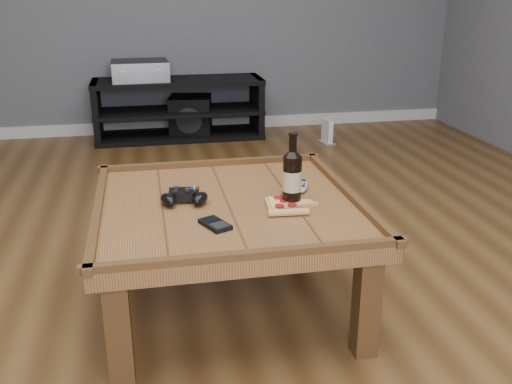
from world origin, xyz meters
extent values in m
plane|color=#4A2E15|center=(0.00, 0.00, 0.00)|extent=(6.00, 6.00, 0.00)
cube|color=silver|center=(0.00, 2.99, 0.05)|extent=(5.00, 0.02, 0.10)
cube|color=brown|center=(0.00, 0.00, 0.42)|extent=(1.00, 1.00, 0.06)
cube|color=#432812|center=(-0.42, -0.42, 0.20)|extent=(0.08, 0.08, 0.39)
cube|color=#432812|center=(0.42, -0.42, 0.20)|extent=(0.08, 0.08, 0.39)
cube|color=#432812|center=(-0.42, 0.42, 0.20)|extent=(0.08, 0.08, 0.39)
cube|color=#432812|center=(0.42, 0.42, 0.20)|extent=(0.08, 0.08, 0.39)
cube|color=#432812|center=(0.00, 0.48, 0.46)|extent=(1.03, 0.03, 0.03)
cube|color=#432812|center=(0.00, -0.48, 0.46)|extent=(1.03, 0.03, 0.03)
cube|color=#432812|center=(0.48, 0.00, 0.46)|extent=(0.03, 1.03, 0.03)
cube|color=#432812|center=(-0.48, 0.00, 0.46)|extent=(0.03, 1.03, 0.03)
cube|color=black|center=(0.00, 2.75, 0.48)|extent=(1.40, 0.45, 0.04)
cube|color=black|center=(0.00, 2.75, 0.23)|extent=(1.40, 0.45, 0.03)
cube|color=black|center=(0.00, 2.75, 0.02)|extent=(1.40, 0.45, 0.04)
cube|color=black|center=(-0.67, 2.75, 0.25)|extent=(0.05, 0.44, 0.50)
cube|color=black|center=(0.67, 2.75, 0.25)|extent=(0.05, 0.44, 0.50)
cylinder|color=black|center=(0.24, -0.06, 0.55)|extent=(0.07, 0.07, 0.19)
cone|color=black|center=(0.24, -0.06, 0.66)|extent=(0.07, 0.07, 0.03)
cylinder|color=black|center=(0.24, -0.06, 0.69)|extent=(0.03, 0.03, 0.07)
cylinder|color=black|center=(0.24, -0.06, 0.73)|extent=(0.04, 0.04, 0.01)
cylinder|color=beige|center=(0.24, -0.06, 0.55)|extent=(0.07, 0.07, 0.08)
cube|color=black|center=(-0.16, 0.05, 0.48)|extent=(0.12, 0.08, 0.04)
ellipsoid|color=black|center=(-0.23, 0.01, 0.47)|extent=(0.08, 0.11, 0.05)
ellipsoid|color=black|center=(-0.10, 0.00, 0.47)|extent=(0.09, 0.11, 0.05)
cylinder|color=black|center=(-0.19, 0.06, 0.50)|extent=(0.02, 0.02, 0.01)
cylinder|color=black|center=(-0.15, 0.03, 0.50)|extent=(0.02, 0.02, 0.01)
cylinder|color=yellow|center=(-0.12, 0.06, 0.50)|extent=(0.01, 0.01, 0.01)
cylinder|color=red|center=(-0.11, 0.05, 0.50)|extent=(0.01, 0.01, 0.01)
cylinder|color=#0C33CC|center=(-0.13, 0.05, 0.50)|extent=(0.01, 0.01, 0.01)
cylinder|color=#0C9919|center=(-0.12, 0.04, 0.50)|extent=(0.01, 0.01, 0.01)
cylinder|color=tan|center=(0.20, -0.18, 0.46)|extent=(0.15, 0.04, 0.03)
cylinder|color=#A11514|center=(0.18, -0.12, 0.47)|extent=(0.04, 0.04, 0.00)
cylinder|color=#A11514|center=(0.23, -0.12, 0.47)|extent=(0.04, 0.04, 0.00)
cylinder|color=#A11514|center=(0.21, -0.08, 0.47)|extent=(0.04, 0.04, 0.00)
cylinder|color=#A11514|center=(0.19, -0.04, 0.47)|extent=(0.04, 0.04, 0.00)
cylinder|color=#A11514|center=(0.22, -0.01, 0.47)|extent=(0.04, 0.04, 0.00)
cube|color=black|center=(-0.08, -0.22, 0.46)|extent=(0.11, 0.14, 0.02)
cube|color=black|center=(-0.09, -0.19, 0.47)|extent=(0.07, 0.07, 0.00)
cube|color=black|center=(-0.06, -0.25, 0.47)|extent=(0.07, 0.07, 0.00)
ellipsoid|color=#A1A7AF|center=(0.33, 0.10, 0.46)|extent=(0.10, 0.16, 0.02)
cube|color=black|center=(0.34, 0.14, 0.47)|extent=(0.03, 0.03, 0.00)
cube|color=black|center=(0.32, 0.08, 0.47)|extent=(0.04, 0.06, 0.00)
cube|color=black|center=(-0.30, 2.75, 0.58)|extent=(0.46, 0.38, 0.16)
cube|color=#A2A3AB|center=(-0.29, 2.57, 0.58)|extent=(0.45, 0.03, 0.16)
cylinder|color=#A2A3AB|center=(-0.43, 2.55, 0.58)|extent=(0.06, 0.02, 0.06)
cylinder|color=#A2A3AB|center=(-0.16, 2.56, 0.58)|extent=(0.06, 0.02, 0.06)
cube|color=black|center=(0.10, 2.80, 0.17)|extent=(0.40, 0.40, 0.34)
cylinder|color=black|center=(0.07, 2.63, 0.17)|extent=(0.21, 0.05, 0.22)
cube|color=gray|center=(1.17, 2.33, 0.01)|extent=(0.11, 0.17, 0.01)
cube|color=white|center=(1.17, 2.33, 0.11)|extent=(0.06, 0.15, 0.19)
camera|label=1|loc=(-0.29, -2.03, 1.25)|focal=40.00mm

